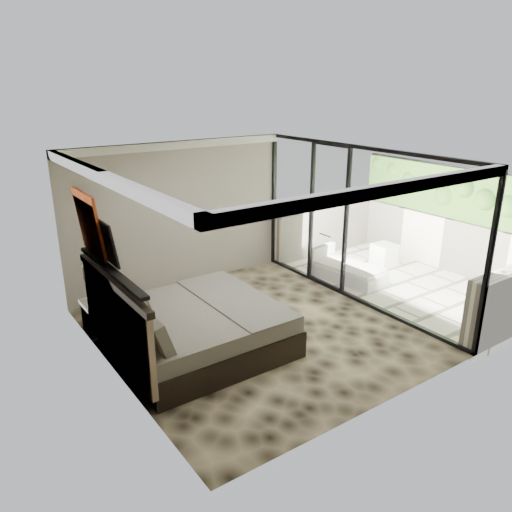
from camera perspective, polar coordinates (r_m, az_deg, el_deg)
floor at (r=8.15m, az=-0.26°, el=-8.61°), size 5.00×5.00×0.00m
ceiling at (r=7.28m, az=-0.30°, el=11.21°), size 4.50×5.00×0.02m
back_wall at (r=9.66m, az=-8.75°, el=4.60°), size 4.50×0.02×2.80m
left_wall at (r=6.66m, az=-16.35°, el=-2.77°), size 0.02×5.00×2.80m
glass_wall at (r=9.01m, az=11.58°, el=3.36°), size 0.08×5.00×2.80m
terrace_slab at (r=10.57m, az=16.71°, el=-3.07°), size 3.00×5.00×0.12m
parapet_far at (r=11.42m, az=21.27°, el=1.33°), size 0.30×5.00×1.10m
foliage_hedge at (r=11.15m, az=21.95°, el=6.71°), size 0.36×4.60×1.10m
picture_ledge at (r=6.73m, az=-16.23°, el=-1.61°), size 0.12×2.20×0.05m
bed at (r=7.49m, az=-7.49°, el=-8.09°), size 2.42×2.34×1.34m
nightstand at (r=8.45m, az=-17.37°, el=-6.57°), size 0.62×0.62×0.50m
table_lamp at (r=8.22m, az=-18.01°, el=-2.41°), size 0.33×0.33×0.60m
abstract_canvas at (r=7.23m, az=-18.57°, el=3.55°), size 0.13×0.90×0.90m
framed_print at (r=6.77m, az=-16.58°, el=1.39°), size 0.11×0.50×0.60m
ottoman at (r=11.34m, az=14.43°, el=0.22°), size 0.47×0.47×0.46m
lounger at (r=10.31m, az=10.27°, el=-1.69°), size 0.95×1.56×0.57m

